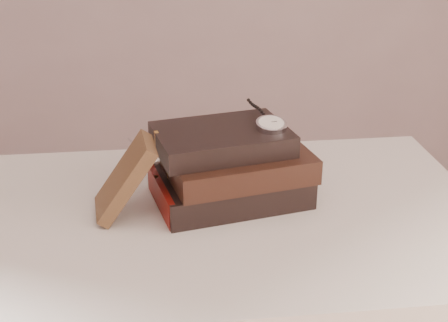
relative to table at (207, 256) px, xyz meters
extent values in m
cube|color=silver|center=(0.00, 0.00, 0.07)|extent=(1.00, 0.60, 0.04)
cube|color=white|center=(0.00, 0.00, 0.01)|extent=(0.88, 0.49, 0.08)
cylinder|color=white|center=(-0.45, 0.25, -0.30)|extent=(0.05, 0.05, 0.71)
cylinder|color=white|center=(0.45, 0.25, -0.30)|extent=(0.05, 0.05, 0.71)
cube|color=black|center=(0.05, 0.05, 0.12)|extent=(0.30, 0.23, 0.05)
cube|color=beige|center=(0.05, 0.05, 0.12)|extent=(0.29, 0.22, 0.04)
cube|color=gold|center=(-0.08, 0.05, 0.12)|extent=(0.01, 0.01, 0.05)
cube|color=#660D09|center=(-0.08, 0.02, 0.12)|extent=(0.04, 0.17, 0.05)
cube|color=black|center=(0.06, 0.04, 0.16)|extent=(0.28, 0.22, 0.04)
cube|color=beige|center=(0.07, 0.05, 0.16)|extent=(0.27, 0.20, 0.03)
cube|color=gold|center=(-0.06, 0.05, 0.16)|extent=(0.01, 0.01, 0.05)
cube|color=black|center=(0.04, 0.06, 0.21)|extent=(0.26, 0.20, 0.04)
cube|color=beige|center=(0.04, 0.06, 0.21)|extent=(0.25, 0.19, 0.03)
cube|color=gold|center=(-0.08, 0.06, 0.21)|extent=(0.01, 0.01, 0.04)
cube|color=#3C2717|center=(-0.14, 0.01, 0.16)|extent=(0.12, 0.11, 0.14)
cylinder|color=silver|center=(0.12, 0.05, 0.23)|extent=(0.07, 0.07, 0.02)
cylinder|color=white|center=(0.12, 0.05, 0.24)|extent=(0.05, 0.05, 0.01)
torus|color=silver|center=(0.12, 0.05, 0.24)|extent=(0.06, 0.06, 0.01)
cylinder|color=silver|center=(0.12, 0.08, 0.23)|extent=(0.01, 0.01, 0.01)
cube|color=black|center=(0.12, 0.06, 0.24)|extent=(0.00, 0.02, 0.00)
cube|color=black|center=(0.13, 0.05, 0.24)|extent=(0.01, 0.00, 0.00)
sphere|color=black|center=(0.12, 0.09, 0.24)|extent=(0.01, 0.01, 0.01)
sphere|color=black|center=(0.11, 0.10, 0.24)|extent=(0.01, 0.01, 0.01)
sphere|color=black|center=(0.11, 0.11, 0.24)|extent=(0.01, 0.01, 0.01)
sphere|color=black|center=(0.11, 0.12, 0.24)|extent=(0.01, 0.01, 0.01)
sphere|color=black|center=(0.11, 0.13, 0.24)|extent=(0.01, 0.01, 0.01)
sphere|color=black|center=(0.11, 0.14, 0.24)|extent=(0.01, 0.01, 0.01)
sphere|color=black|center=(0.10, 0.15, 0.24)|extent=(0.01, 0.01, 0.01)
sphere|color=black|center=(0.10, 0.16, 0.24)|extent=(0.01, 0.01, 0.01)
sphere|color=black|center=(0.10, 0.17, 0.24)|extent=(0.01, 0.01, 0.01)
torus|color=silver|center=(-0.09, 0.11, 0.17)|extent=(0.06, 0.03, 0.05)
torus|color=silver|center=(-0.03, 0.12, 0.17)|extent=(0.06, 0.03, 0.05)
cylinder|color=silver|center=(-0.06, 0.11, 0.17)|extent=(0.02, 0.01, 0.00)
cylinder|color=silver|center=(-0.13, 0.16, 0.16)|extent=(0.03, 0.12, 0.03)
cylinder|color=silver|center=(-0.02, 0.18, 0.16)|extent=(0.03, 0.12, 0.03)
camera|label=1|loc=(-0.08, -0.97, 0.63)|focal=50.28mm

